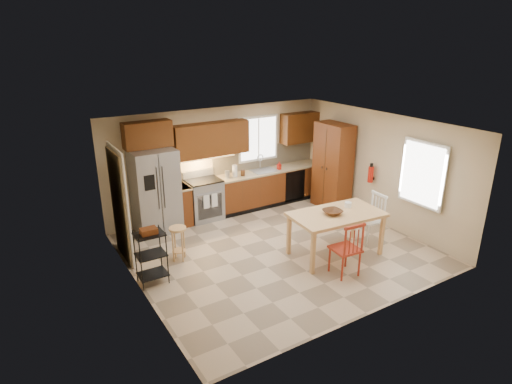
{
  "coord_description": "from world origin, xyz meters",
  "views": [
    {
      "loc": [
        -4.35,
        -6.29,
        4.01
      ],
      "look_at": [
        -0.24,
        0.4,
        1.15
      ],
      "focal_mm": 30.0,
      "sensor_mm": 36.0,
      "label": 1
    }
  ],
  "objects_px": {
    "range_stove": "(204,200)",
    "chair_red": "(345,248)",
    "pantry": "(333,167)",
    "refrigerator": "(155,191)",
    "bar_stool": "(179,244)",
    "fire_extinguisher": "(371,174)",
    "table_bowl": "(332,214)",
    "soap_bottle": "(279,166)",
    "table_jar": "(348,206)",
    "dining_table": "(335,234)",
    "utility_cart": "(151,257)",
    "chair_white": "(369,219)"
  },
  "relations": [
    {
      "from": "soap_bottle",
      "to": "pantry",
      "type": "height_order",
      "value": "pantry"
    },
    {
      "from": "soap_bottle",
      "to": "pantry",
      "type": "distance_m",
      "value": 1.31
    },
    {
      "from": "range_stove",
      "to": "utility_cart",
      "type": "relative_size",
      "value": 0.95
    },
    {
      "from": "range_stove",
      "to": "fire_extinguisher",
      "type": "distance_m",
      "value": 3.83
    },
    {
      "from": "refrigerator",
      "to": "range_stove",
      "type": "bearing_deg",
      "value": 2.99
    },
    {
      "from": "soap_bottle",
      "to": "range_stove",
      "type": "bearing_deg",
      "value": 177.6
    },
    {
      "from": "refrigerator",
      "to": "bar_stool",
      "type": "xyz_separation_m",
      "value": [
        -0.11,
        -1.48,
        -0.58
      ]
    },
    {
      "from": "dining_table",
      "to": "table_jar",
      "type": "distance_m",
      "value": 0.62
    },
    {
      "from": "soap_bottle",
      "to": "table_jar",
      "type": "distance_m",
      "value": 2.74
    },
    {
      "from": "refrigerator",
      "to": "table_jar",
      "type": "distance_m",
      "value": 4.03
    },
    {
      "from": "bar_stool",
      "to": "fire_extinguisher",
      "type": "bearing_deg",
      "value": 7.41
    },
    {
      "from": "fire_extinguisher",
      "to": "table_bowl",
      "type": "xyz_separation_m",
      "value": [
        -1.88,
        -0.88,
        -0.24
      ]
    },
    {
      "from": "fire_extinguisher",
      "to": "table_bowl",
      "type": "bearing_deg",
      "value": -154.82
    },
    {
      "from": "chair_white",
      "to": "table_jar",
      "type": "xyz_separation_m",
      "value": [
        -0.57,
        0.06,
        0.38
      ]
    },
    {
      "from": "range_stove",
      "to": "chair_white",
      "type": "xyz_separation_m",
      "value": [
        2.36,
        -2.87,
        0.05
      ]
    },
    {
      "from": "soap_bottle",
      "to": "chair_white",
      "type": "relative_size",
      "value": 0.19
    },
    {
      "from": "chair_red",
      "to": "utility_cart",
      "type": "bearing_deg",
      "value": 158.11
    },
    {
      "from": "pantry",
      "to": "fire_extinguisher",
      "type": "relative_size",
      "value": 5.83
    },
    {
      "from": "fire_extinguisher",
      "to": "bar_stool",
      "type": "relative_size",
      "value": 0.54
    },
    {
      "from": "fire_extinguisher",
      "to": "table_jar",
      "type": "bearing_deg",
      "value": -150.83
    },
    {
      "from": "chair_red",
      "to": "bar_stool",
      "type": "distance_m",
      "value": 3.08
    },
    {
      "from": "chair_white",
      "to": "pantry",
      "type": "bearing_deg",
      "value": -13.53
    },
    {
      "from": "refrigerator",
      "to": "bar_stool",
      "type": "relative_size",
      "value": 2.73
    },
    {
      "from": "chair_white",
      "to": "bar_stool",
      "type": "distance_m",
      "value": 3.86
    },
    {
      "from": "table_jar",
      "to": "chair_red",
      "type": "bearing_deg",
      "value": -133.97
    },
    {
      "from": "range_stove",
      "to": "dining_table",
      "type": "bearing_deg",
      "value": -64.22
    },
    {
      "from": "chair_red",
      "to": "table_bowl",
      "type": "bearing_deg",
      "value": 74.38
    },
    {
      "from": "pantry",
      "to": "refrigerator",
      "type": "bearing_deg",
      "value": 167.38
    },
    {
      "from": "bar_stool",
      "to": "utility_cart",
      "type": "distance_m",
      "value": 0.88
    },
    {
      "from": "bar_stool",
      "to": "pantry",
      "type": "bearing_deg",
      "value": 21.24
    },
    {
      "from": "range_stove",
      "to": "chair_red",
      "type": "bearing_deg",
      "value": -73.46
    },
    {
      "from": "refrigerator",
      "to": "dining_table",
      "type": "bearing_deg",
      "value": -48.16
    },
    {
      "from": "chair_red",
      "to": "chair_white",
      "type": "distance_m",
      "value": 1.48
    },
    {
      "from": "chair_red",
      "to": "chair_white",
      "type": "relative_size",
      "value": 1.0
    },
    {
      "from": "refrigerator",
      "to": "table_bowl",
      "type": "bearing_deg",
      "value": -49.4
    },
    {
      "from": "soap_bottle",
      "to": "table_bowl",
      "type": "distance_m",
      "value": 2.93
    },
    {
      "from": "dining_table",
      "to": "soap_bottle",
      "type": "bearing_deg",
      "value": 82.35
    },
    {
      "from": "table_bowl",
      "to": "fire_extinguisher",
      "type": "bearing_deg",
      "value": 25.18
    },
    {
      "from": "range_stove",
      "to": "pantry",
      "type": "height_order",
      "value": "pantry"
    },
    {
      "from": "chair_red",
      "to": "table_jar",
      "type": "height_order",
      "value": "chair_red"
    },
    {
      "from": "refrigerator",
      "to": "fire_extinguisher",
      "type": "xyz_separation_m",
      "value": [
        4.33,
        -1.98,
        0.19
      ]
    },
    {
      "from": "range_stove",
      "to": "chair_red",
      "type": "height_order",
      "value": "chair_red"
    },
    {
      "from": "dining_table",
      "to": "table_bowl",
      "type": "distance_m",
      "value": 0.45
    },
    {
      "from": "pantry",
      "to": "chair_red",
      "type": "height_order",
      "value": "pantry"
    },
    {
      "from": "fire_extinguisher",
      "to": "chair_white",
      "type": "relative_size",
      "value": 0.35
    },
    {
      "from": "table_bowl",
      "to": "chair_red",
      "type": "bearing_deg",
      "value": -110.32
    },
    {
      "from": "bar_stool",
      "to": "utility_cart",
      "type": "height_order",
      "value": "utility_cart"
    },
    {
      "from": "range_stove",
      "to": "dining_table",
      "type": "height_order",
      "value": "range_stove"
    },
    {
      "from": "soap_bottle",
      "to": "table_jar",
      "type": "xyz_separation_m",
      "value": [
        -0.24,
        -2.72,
        -0.1
      ]
    },
    {
      "from": "pantry",
      "to": "utility_cart",
      "type": "distance_m",
      "value": 5.08
    }
  ]
}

